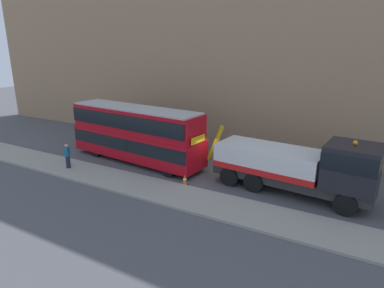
% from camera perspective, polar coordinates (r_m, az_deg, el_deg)
% --- Properties ---
extents(ground_plane, '(120.00, 120.00, 0.00)m').
position_cam_1_polar(ground_plane, '(22.23, 3.65, -5.15)').
color(ground_plane, '#4C4C51').
extents(near_kerb, '(60.00, 2.80, 0.15)m').
position_cam_1_polar(near_kerb, '(18.81, -2.01, -9.06)').
color(near_kerb, gray).
rests_on(near_kerb, ground_plane).
extents(building_facade, '(60.00, 1.50, 16.00)m').
position_cam_1_polar(building_facade, '(26.71, 10.35, 15.99)').
color(building_facade, '#9E7A5B').
rests_on(building_facade, ground_plane).
extents(recovery_tow_truck, '(10.23, 3.47, 3.67)m').
position_cam_1_polar(recovery_tow_truck, '(19.54, 18.02, -3.55)').
color(recovery_tow_truck, '#2D2D2D').
rests_on(recovery_tow_truck, ground_plane).
extents(double_decker_bus, '(11.19, 3.57, 4.06)m').
position_cam_1_polar(double_decker_bus, '(24.32, -9.80, 2.08)').
color(double_decker_bus, '#B70C19').
rests_on(double_decker_bus, ground_plane).
extents(pedestrian_onlooker, '(0.39, 0.47, 1.71)m').
position_cam_1_polar(pedestrian_onlooker, '(24.12, -20.83, -1.99)').
color(pedestrian_onlooker, '#232333').
rests_on(pedestrian_onlooker, near_kerb).
extents(traffic_cone_near_bus, '(0.36, 0.36, 0.72)m').
position_cam_1_polar(traffic_cone_near_bus, '(20.28, -1.27, -6.26)').
color(traffic_cone_near_bus, orange).
rests_on(traffic_cone_near_bus, ground_plane).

